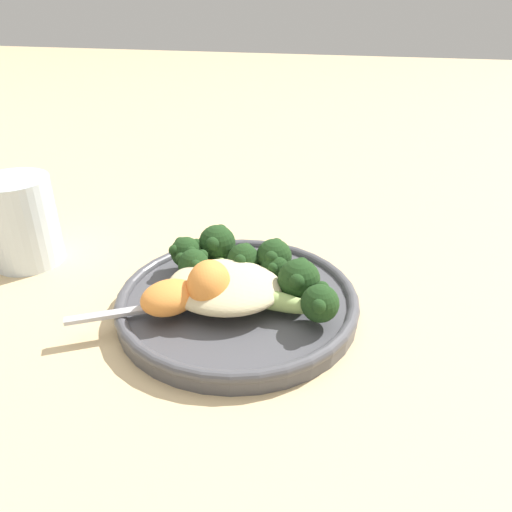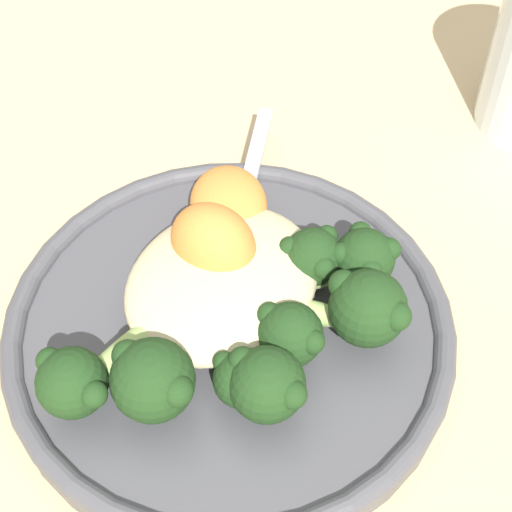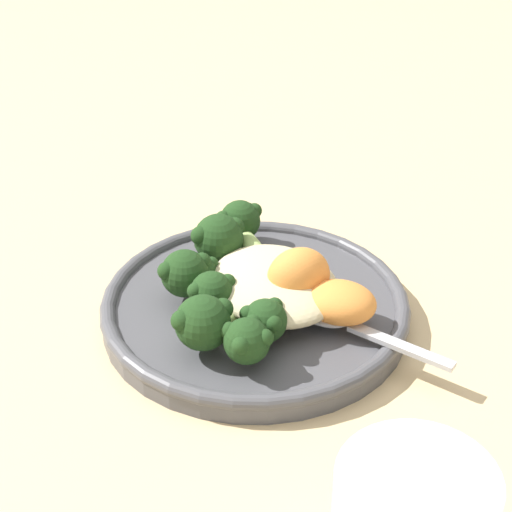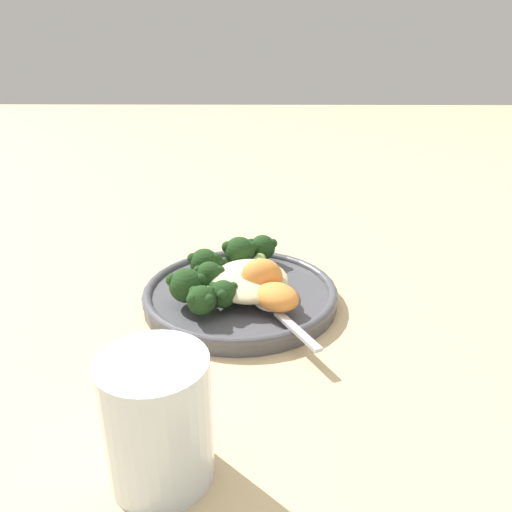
{
  "view_description": "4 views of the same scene",
  "coord_description": "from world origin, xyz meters",
  "px_view_note": "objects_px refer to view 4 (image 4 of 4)",
  "views": [
    {
      "loc": [
        0.11,
        -0.38,
        0.29
      ],
      "look_at": [
        0.02,
        0.03,
        0.05
      ],
      "focal_mm": 35.0,
      "sensor_mm": 36.0,
      "label": 1
    },
    {
      "loc": [
        0.2,
        0.18,
        0.39
      ],
      "look_at": [
        -0.01,
        0.02,
        0.06
      ],
      "focal_mm": 60.0,
      "sensor_mm": 36.0,
      "label": 2
    },
    {
      "loc": [
        -0.47,
        0.25,
        0.4
      ],
      "look_at": [
        0.02,
        0.01,
        0.05
      ],
      "focal_mm": 60.0,
      "sensor_mm": 36.0,
      "label": 3
    },
    {
      "loc": [
        -0.53,
        -0.01,
        0.3
      ],
      "look_at": [
        0.02,
        -0.01,
        0.06
      ],
      "focal_mm": 35.0,
      "sensor_mm": 36.0,
      "label": 4
    }
  ],
  "objects_px": {
    "broccoli_stalk_3": "(212,267)",
    "water_glass": "(158,420)",
    "plate": "(240,294)",
    "broccoli_stalk_6": "(217,295)",
    "broccoli_stalk_2": "(227,271)",
    "broccoli_stalk_4": "(220,277)",
    "sweet_potato_chunk_0": "(262,277)",
    "quinoa_mound": "(248,279)",
    "broccoli_stalk_7": "(229,292)",
    "broccoli_stalk_1": "(240,254)",
    "spoon": "(273,307)",
    "broccoli_stalk_5": "(195,286)",
    "broccoli_stalk_0": "(260,257)",
    "sweet_potato_chunk_1": "(277,297)"
  },
  "relations": [
    {
      "from": "broccoli_stalk_6",
      "to": "spoon",
      "type": "relative_size",
      "value": 0.88
    },
    {
      "from": "broccoli_stalk_7",
      "to": "broccoli_stalk_3",
      "type": "bearing_deg",
      "value": -125.01
    },
    {
      "from": "broccoli_stalk_1",
      "to": "spoon",
      "type": "height_order",
      "value": "broccoli_stalk_1"
    },
    {
      "from": "broccoli_stalk_5",
      "to": "spoon",
      "type": "relative_size",
      "value": 0.92
    },
    {
      "from": "plate",
      "to": "broccoli_stalk_6",
      "type": "xyz_separation_m",
      "value": [
        -0.05,
        0.02,
        0.02
      ]
    },
    {
      "from": "broccoli_stalk_6",
      "to": "water_glass",
      "type": "height_order",
      "value": "water_glass"
    },
    {
      "from": "broccoli_stalk_0",
      "to": "sweet_potato_chunk_0",
      "type": "distance_m",
      "value": 0.08
    },
    {
      "from": "broccoli_stalk_6",
      "to": "sweet_potato_chunk_1",
      "type": "height_order",
      "value": "broccoli_stalk_6"
    },
    {
      "from": "broccoli_stalk_2",
      "to": "broccoli_stalk_6",
      "type": "height_order",
      "value": "broccoli_stalk_6"
    },
    {
      "from": "broccoli_stalk_0",
      "to": "broccoli_stalk_7",
      "type": "distance_m",
      "value": 0.1
    },
    {
      "from": "broccoli_stalk_1",
      "to": "spoon",
      "type": "xyz_separation_m",
      "value": [
        -0.11,
        -0.04,
        -0.01
      ]
    },
    {
      "from": "broccoli_stalk_3",
      "to": "water_glass",
      "type": "relative_size",
      "value": 1.06
    },
    {
      "from": "quinoa_mound",
      "to": "broccoli_stalk_4",
      "type": "relative_size",
      "value": 1.25
    },
    {
      "from": "quinoa_mound",
      "to": "sweet_potato_chunk_0",
      "type": "distance_m",
      "value": 0.02
    },
    {
      "from": "broccoli_stalk_5",
      "to": "broccoli_stalk_2",
      "type": "bearing_deg",
      "value": -147.79
    },
    {
      "from": "broccoli_stalk_4",
      "to": "broccoli_stalk_7",
      "type": "relative_size",
      "value": 1.1
    },
    {
      "from": "broccoli_stalk_2",
      "to": "broccoli_stalk_7",
      "type": "xyz_separation_m",
      "value": [
        -0.06,
        -0.01,
        0.0
      ]
    },
    {
      "from": "plate",
      "to": "broccoli_stalk_2",
      "type": "relative_size",
      "value": 2.78
    },
    {
      "from": "broccoli_stalk_1",
      "to": "broccoli_stalk_6",
      "type": "height_order",
      "value": "broccoli_stalk_1"
    },
    {
      "from": "plate",
      "to": "quinoa_mound",
      "type": "distance_m",
      "value": 0.03
    },
    {
      "from": "quinoa_mound",
      "to": "water_glass",
      "type": "height_order",
      "value": "water_glass"
    },
    {
      "from": "broccoli_stalk_0",
      "to": "broccoli_stalk_2",
      "type": "height_order",
      "value": "broccoli_stalk_0"
    },
    {
      "from": "broccoli_stalk_0",
      "to": "broccoli_stalk_7",
      "type": "xyz_separation_m",
      "value": [
        -0.1,
        0.03,
        -0.0
      ]
    },
    {
      "from": "broccoli_stalk_4",
      "to": "sweet_potato_chunk_0",
      "type": "relative_size",
      "value": 1.8
    },
    {
      "from": "broccoli_stalk_2",
      "to": "broccoli_stalk_0",
      "type": "bearing_deg",
      "value": -97.67
    },
    {
      "from": "broccoli_stalk_4",
      "to": "broccoli_stalk_2",
      "type": "bearing_deg",
      "value": -107.76
    },
    {
      "from": "plate",
      "to": "broccoli_stalk_7",
      "type": "relative_size",
      "value": 2.96
    },
    {
      "from": "broccoli_stalk_0",
      "to": "sweet_potato_chunk_0",
      "type": "height_order",
      "value": "sweet_potato_chunk_0"
    },
    {
      "from": "sweet_potato_chunk_0",
      "to": "sweet_potato_chunk_1",
      "type": "height_order",
      "value": "sweet_potato_chunk_0"
    },
    {
      "from": "broccoli_stalk_4",
      "to": "sweet_potato_chunk_0",
      "type": "height_order",
      "value": "sweet_potato_chunk_0"
    },
    {
      "from": "quinoa_mound",
      "to": "broccoli_stalk_2",
      "type": "xyz_separation_m",
      "value": [
        0.03,
        0.03,
        -0.0
      ]
    },
    {
      "from": "sweet_potato_chunk_1",
      "to": "spoon",
      "type": "xyz_separation_m",
      "value": [
        -0.01,
        0.0,
        -0.01
      ]
    },
    {
      "from": "broccoli_stalk_2",
      "to": "broccoli_stalk_6",
      "type": "relative_size",
      "value": 0.81
    },
    {
      "from": "broccoli_stalk_5",
      "to": "spoon",
      "type": "distance_m",
      "value": 0.09
    },
    {
      "from": "plate",
      "to": "broccoli_stalk_2",
      "type": "height_order",
      "value": "broccoli_stalk_2"
    },
    {
      "from": "water_glass",
      "to": "broccoli_stalk_3",
      "type": "bearing_deg",
      "value": -2.51
    },
    {
      "from": "broccoli_stalk_3",
      "to": "sweet_potato_chunk_0",
      "type": "height_order",
      "value": "sweet_potato_chunk_0"
    },
    {
      "from": "broccoli_stalk_3",
      "to": "spoon",
      "type": "bearing_deg",
      "value": 161.43
    },
    {
      "from": "broccoli_stalk_2",
      "to": "broccoli_stalk_1",
      "type": "bearing_deg",
      "value": -75.36
    },
    {
      "from": "plate",
      "to": "quinoa_mound",
      "type": "xyz_separation_m",
      "value": [
        -0.01,
        -0.01,
        0.02
      ]
    },
    {
      "from": "broccoli_stalk_0",
      "to": "broccoli_stalk_4",
      "type": "xyz_separation_m",
      "value": [
        -0.06,
        0.05,
        0.0
      ]
    },
    {
      "from": "broccoli_stalk_3",
      "to": "sweet_potato_chunk_0",
      "type": "xyz_separation_m",
      "value": [
        -0.04,
        -0.06,
        0.01
      ]
    },
    {
      "from": "broccoli_stalk_5",
      "to": "sweet_potato_chunk_0",
      "type": "relative_size",
      "value": 2.25
    },
    {
      "from": "broccoli_stalk_2",
      "to": "sweet_potato_chunk_1",
      "type": "distance_m",
      "value": 0.09
    },
    {
      "from": "plate",
      "to": "water_glass",
      "type": "distance_m",
      "value": 0.27
    },
    {
      "from": "broccoli_stalk_1",
      "to": "water_glass",
      "type": "xyz_separation_m",
      "value": [
        -0.32,
        0.05,
        0.01
      ]
    },
    {
      "from": "broccoli_stalk_5",
      "to": "sweet_potato_chunk_1",
      "type": "distance_m",
      "value": 0.1
    },
    {
      "from": "broccoli_stalk_1",
      "to": "broccoli_stalk_4",
      "type": "xyz_separation_m",
      "value": [
        -0.06,
        0.02,
        -0.0
      ]
    },
    {
      "from": "broccoli_stalk_2",
      "to": "broccoli_stalk_3",
      "type": "relative_size",
      "value": 0.8
    },
    {
      "from": "broccoli_stalk_4",
      "to": "spoon",
      "type": "xyz_separation_m",
      "value": [
        -0.06,
        -0.06,
        -0.01
      ]
    }
  ]
}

